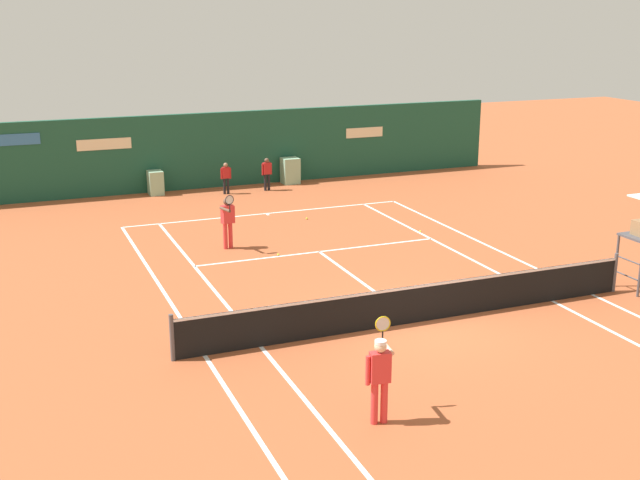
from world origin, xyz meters
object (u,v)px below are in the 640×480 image
Objects in this scene: player_near_side at (380,373)px; ball_kid_centre_post at (267,172)px; tennis_ball_near_service_line at (278,255)px; tennis_ball_by_sideline at (420,231)px; tennis_ball_mid_court at (307,218)px; ball_kid_left_post at (226,176)px; player_on_baseline at (228,219)px.

ball_kid_centre_post is (4.33, 19.60, -0.20)m from player_near_side.
tennis_ball_by_sideline is at bearing 7.82° from tennis_ball_near_service_line.
tennis_ball_mid_court is at bearing 81.52° from player_near_side.
ball_kid_left_post is 19.12× the size of tennis_ball_near_service_line.
tennis_ball_by_sideline is at bearing 65.48° from player_near_side.
ball_kid_left_post is at bearing -119.95° from player_on_baseline.
player_near_side reaches higher than ball_kid_centre_post.
player_near_side reaches higher than tennis_ball_by_sideline.
tennis_ball_mid_court is (-0.20, -5.14, -0.76)m from ball_kid_centre_post.
tennis_ball_by_sideline is (2.97, -3.10, 0.00)m from tennis_ball_mid_court.
player_on_baseline is 2.03m from tennis_ball_near_service_line.
ball_kid_centre_post is at bearing 73.74° from tennis_ball_near_service_line.
player_near_side is at bearing -99.14° from tennis_ball_near_service_line.
ball_kid_left_post reaches higher than tennis_ball_near_service_line.
tennis_ball_near_service_line is (1.71, 10.62, -0.96)m from player_near_side.
ball_kid_centre_post is 20.23× the size of tennis_ball_near_service_line.
player_on_baseline is 1.36× the size of ball_kid_centre_post.
player_near_side is 15.07m from tennis_ball_mid_court.
tennis_ball_mid_court is (2.42, 3.84, 0.00)m from tennis_ball_near_service_line.
ball_kid_centre_post is 20.23× the size of tennis_ball_by_sideline.
player_on_baseline reaches higher than ball_kid_left_post.
player_near_side is at bearing 72.81° from player_on_baseline.
ball_kid_left_post is at bearing 90.01° from player_near_side.
player_near_side is 27.55× the size of tennis_ball_by_sideline.
player_near_side is at bearing -105.95° from tennis_ball_mid_court.
tennis_ball_near_service_line is (1.22, -1.32, -0.94)m from player_on_baseline.
player_on_baseline is 6.70m from tennis_ball_by_sideline.
tennis_ball_by_sideline is at bearing 160.15° from player_on_baseline.
player_on_baseline is 4.52m from tennis_ball_mid_court.
player_near_side is at bearing 88.05° from ball_kid_left_post.
ball_kid_left_post is at bearing 118.82° from tennis_ball_by_sideline.
tennis_ball_near_service_line is (-2.62, -8.98, -0.76)m from ball_kid_centre_post.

